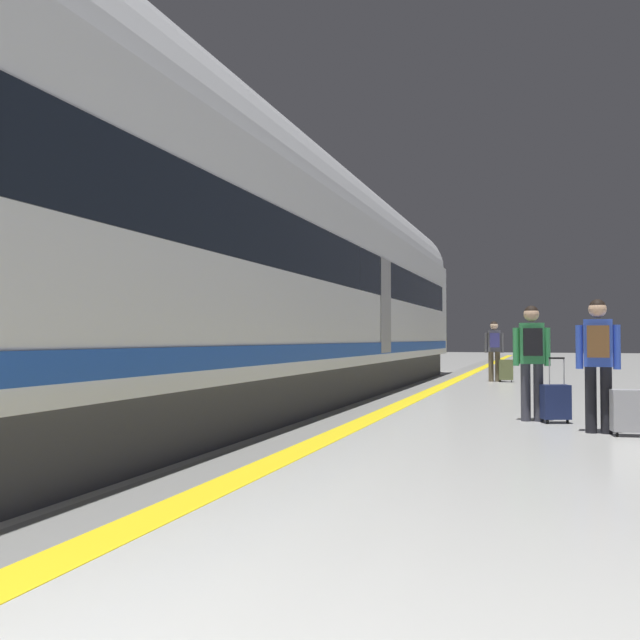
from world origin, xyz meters
name	(u,v)px	position (x,y,z in m)	size (l,w,h in m)	color
safety_line_strip	(373,417)	(-0.72, 10.00, 0.00)	(0.36, 80.00, 0.01)	yellow
tactile_edge_band	(349,416)	(-1.10, 10.00, 0.00)	(0.71, 80.00, 0.01)	slate
high_speed_train	(136,231)	(-2.92, 7.02, 2.51)	(2.94, 35.92, 4.97)	#38383D
passenger_near	(598,354)	(2.41, 9.25, 1.01)	(0.53, 0.34, 1.70)	black
suitcase_near	(628,411)	(2.73, 9.10, 0.31)	(0.41, 0.28, 0.57)	#9E9EA3
passenger_mid	(532,352)	(1.59, 10.27, 1.00)	(0.52, 0.35, 1.68)	#383842
suitcase_mid	(555,402)	(1.91, 10.16, 0.30)	(0.43, 0.34, 0.94)	#19234C
passenger_far	(494,346)	(0.41, 19.28, 1.00)	(0.52, 0.36, 1.69)	brown
suitcase_far	(506,370)	(0.72, 19.19, 0.34)	(0.40, 0.27, 0.62)	#596038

